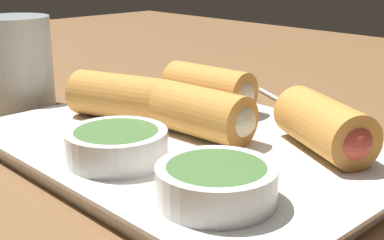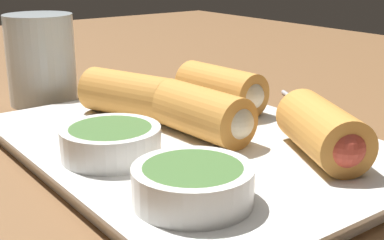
{
  "view_description": "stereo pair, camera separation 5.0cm",
  "coord_description": "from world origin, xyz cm",
  "px_view_note": "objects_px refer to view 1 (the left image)",
  "views": [
    {
      "loc": [
        -31.98,
        29.59,
        17.78
      ],
      "look_at": [
        -2.7,
        1.56,
        5.13
      ],
      "focal_mm": 50.0,
      "sensor_mm": 36.0,
      "label": 1
    },
    {
      "loc": [
        -35.21,
        25.77,
        17.78
      ],
      "look_at": [
        -2.7,
        1.56,
        5.13
      ],
      "focal_mm": 50.0,
      "sensor_mm": 36.0,
      "label": 2
    }
  ],
  "objects_px": {
    "serving_plate": "(192,148)",
    "dipping_bowl_near": "(117,144)",
    "dipping_bowl_far": "(216,182)",
    "drinking_glass": "(17,63)",
    "spoon": "(318,118)"
  },
  "relations": [
    {
      "from": "serving_plate",
      "to": "drinking_glass",
      "type": "height_order",
      "value": "drinking_glass"
    },
    {
      "from": "serving_plate",
      "to": "dipping_bowl_near",
      "type": "distance_m",
      "value": 0.07
    },
    {
      "from": "spoon",
      "to": "dipping_bowl_near",
      "type": "bearing_deg",
      "value": 83.44
    },
    {
      "from": "dipping_bowl_far",
      "to": "drinking_glass",
      "type": "bearing_deg",
      "value": -6.28
    },
    {
      "from": "dipping_bowl_far",
      "to": "drinking_glass",
      "type": "height_order",
      "value": "drinking_glass"
    },
    {
      "from": "serving_plate",
      "to": "drinking_glass",
      "type": "bearing_deg",
      "value": 7.89
    },
    {
      "from": "dipping_bowl_near",
      "to": "dipping_bowl_far",
      "type": "height_order",
      "value": "same"
    },
    {
      "from": "serving_plate",
      "to": "dipping_bowl_far",
      "type": "bearing_deg",
      "value": 143.55
    },
    {
      "from": "dipping_bowl_near",
      "to": "drinking_glass",
      "type": "distance_m",
      "value": 0.23
    },
    {
      "from": "dipping_bowl_near",
      "to": "dipping_bowl_far",
      "type": "distance_m",
      "value": 0.1
    },
    {
      "from": "serving_plate",
      "to": "dipping_bowl_near",
      "type": "height_order",
      "value": "dipping_bowl_near"
    },
    {
      "from": "dipping_bowl_near",
      "to": "spoon",
      "type": "height_order",
      "value": "dipping_bowl_near"
    },
    {
      "from": "dipping_bowl_near",
      "to": "drinking_glass",
      "type": "height_order",
      "value": "drinking_glass"
    },
    {
      "from": "spoon",
      "to": "drinking_glass",
      "type": "bearing_deg",
      "value": 35.64
    },
    {
      "from": "dipping_bowl_near",
      "to": "drinking_glass",
      "type": "bearing_deg",
      "value": -9.68
    }
  ]
}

